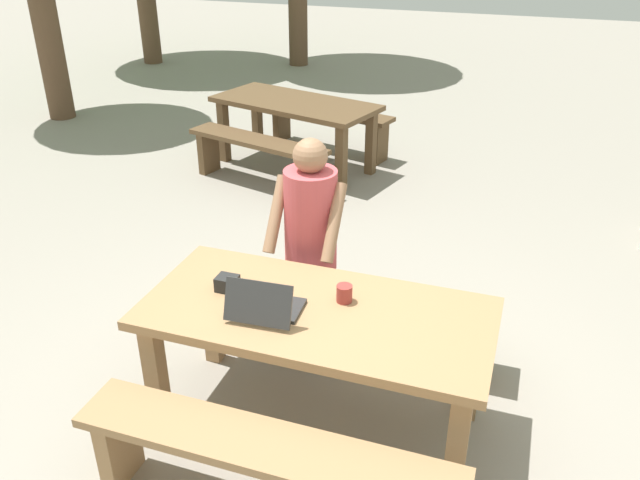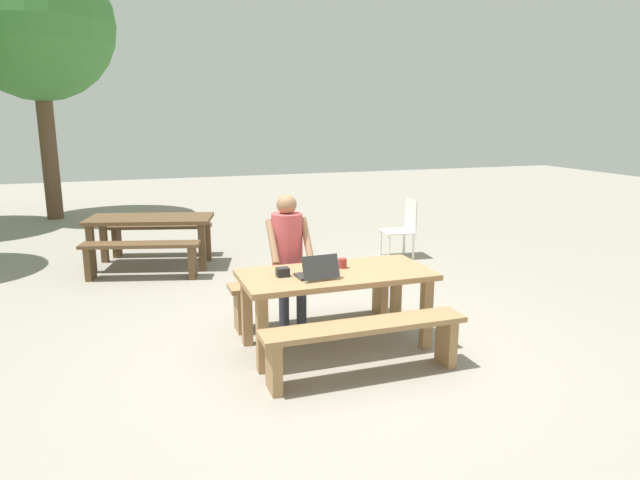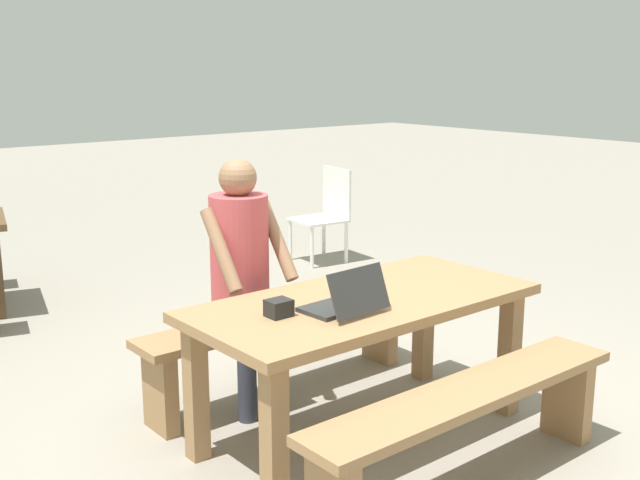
# 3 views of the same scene
# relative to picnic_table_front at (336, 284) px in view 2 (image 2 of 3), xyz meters

# --- Properties ---
(ground_plane) EXTENTS (30.00, 30.00, 0.00)m
(ground_plane) POSITION_rel_picnic_table_front_xyz_m (0.00, 0.00, -0.61)
(ground_plane) COLOR gray
(picnic_table_front) EXTENTS (1.73, 0.82, 0.72)m
(picnic_table_front) POSITION_rel_picnic_table_front_xyz_m (0.00, 0.00, 0.00)
(picnic_table_front) COLOR #9E754C
(picnic_table_front) RESTS_ON ground
(bench_near) EXTENTS (1.73, 0.30, 0.47)m
(bench_near) POSITION_rel_picnic_table_front_xyz_m (0.00, -0.67, -0.26)
(bench_near) COLOR #9E754C
(bench_near) RESTS_ON ground
(bench_far) EXTENTS (1.73, 0.30, 0.47)m
(bench_far) POSITION_rel_picnic_table_front_xyz_m (0.00, 0.67, -0.26)
(bench_far) COLOR #9E754C
(bench_far) RESTS_ON ground
(laptop) EXTENTS (0.34, 0.31, 0.22)m
(laptop) POSITION_rel_picnic_table_front_xyz_m (-0.22, -0.12, 0.16)
(laptop) COLOR #2D2D2D
(laptop) RESTS_ON picnic_table_front
(small_pouch) EXTENTS (0.11, 0.09, 0.08)m
(small_pouch) POSITION_rel_picnic_table_front_xyz_m (-0.49, 0.02, 0.15)
(small_pouch) COLOR black
(small_pouch) RESTS_ON picnic_table_front
(coffee_mug) EXTENTS (0.08, 0.08, 0.09)m
(coffee_mug) POSITION_rel_picnic_table_front_xyz_m (0.11, 0.12, 0.15)
(coffee_mug) COLOR #99332D
(coffee_mug) RESTS_ON picnic_table_front
(person_seated) EXTENTS (0.42, 0.41, 1.35)m
(person_seated) POSITION_rel_picnic_table_front_xyz_m (-0.27, 0.64, 0.18)
(person_seated) COLOR #333847
(person_seated) RESTS_ON ground
(plastic_chair) EXTENTS (0.49, 0.49, 0.87)m
(plastic_chair) POSITION_rel_picnic_table_front_xyz_m (2.14, 2.85, -0.15)
(plastic_chair) COLOR white
(plastic_chair) RESTS_ON ground
(picnic_table_mid) EXTENTS (1.83, 1.18, 0.71)m
(picnic_table_mid) POSITION_rel_picnic_table_front_xyz_m (-1.46, 3.52, -0.01)
(picnic_table_mid) COLOR brown
(picnic_table_mid) RESTS_ON ground
(bench_mid_south) EXTENTS (1.54, 0.69, 0.48)m
(bench_mid_south) POSITION_rel_picnic_table_front_xyz_m (-1.62, 2.92, -0.26)
(bench_mid_south) COLOR brown
(bench_mid_south) RESTS_ON ground
(bench_mid_north) EXTENTS (1.54, 0.69, 0.48)m
(bench_mid_north) POSITION_rel_picnic_table_front_xyz_m (-1.29, 4.11, -0.26)
(bench_mid_north) COLOR brown
(bench_mid_north) RESTS_ON ground
(tree_right) EXTENTS (2.94, 2.94, 5.29)m
(tree_right) POSITION_rel_picnic_table_front_xyz_m (-3.15, 8.11, 3.18)
(tree_right) COLOR brown
(tree_right) RESTS_ON ground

